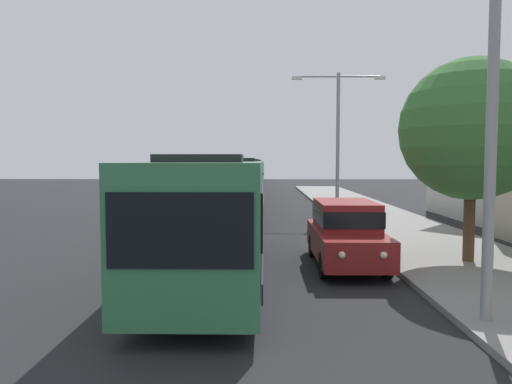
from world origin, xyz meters
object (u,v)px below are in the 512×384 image
object	(u,v)px
bus_rear	(254,171)
white_suv	(346,231)
bus_middle	(247,179)
streetlamp_mid	(338,128)
box_truck_oncoming	(233,170)
bus_second_in_line	(239,187)
roadside_tree	(472,130)
bus_tail_end	(256,170)
streetlamp_near	(494,42)
bus_lead	(216,212)
bus_fourth_in_line	(252,174)

from	to	relation	value
bus_rear	white_suv	distance (m)	48.62
bus_middle	streetlamp_mid	bearing A→B (deg)	-62.59
box_truck_oncoming	streetlamp_mid	distance (m)	46.41
white_suv	bus_second_in_line	bearing A→B (deg)	107.84
bus_rear	streetlamp_mid	size ratio (longest dim) A/B	1.38
white_suv	streetlamp_mid	distance (m)	13.64
white_suv	roadside_tree	distance (m)	4.66
bus_second_in_line	bus_tail_end	xyz separation A→B (m)	(0.00, 49.56, 0.00)
streetlamp_near	streetlamp_mid	xyz separation A→B (m)	(0.00, 18.24, -0.31)
bus_lead	box_truck_oncoming	world-z (taller)	bus_lead
streetlamp_near	roadside_tree	size ratio (longest dim) A/B	1.40
bus_middle	bus_fourth_in_line	size ratio (longest dim) A/B	1.07
bus_lead	box_truck_oncoming	distance (m)	59.57
box_truck_oncoming	bus_rear	bearing A→B (deg)	-71.67
roadside_tree	streetlamp_near	bearing A→B (deg)	-109.67
bus_fourth_in_line	bus_rear	size ratio (longest dim) A/B	1.07
bus_lead	bus_second_in_line	xyz separation A→B (m)	(-0.00, 12.52, -0.00)
bus_middle	streetlamp_mid	xyz separation A→B (m)	(5.40, -10.41, 3.20)
box_truck_oncoming	roadside_tree	bearing A→B (deg)	-79.71
bus_middle	bus_fourth_in_line	world-z (taller)	same
bus_lead	bus_middle	size ratio (longest dim) A/B	0.93
white_suv	roadside_tree	xyz separation A→B (m)	(3.60, 0.06, 2.95)
bus_rear	bus_tail_end	distance (m)	12.57
streetlamp_mid	bus_rear	bearing A→B (deg)	98.64
bus_rear	white_suv	bearing A→B (deg)	-85.64
bus_second_in_line	box_truck_oncoming	size ratio (longest dim) A/B	1.31
bus_tail_end	streetlamp_near	world-z (taller)	streetlamp_near
white_suv	streetlamp_near	distance (m)	6.92
streetlamp_mid	roadside_tree	size ratio (longest dim) A/B	1.32
bus_lead	bus_rear	size ratio (longest dim) A/B	1.05
bus_fourth_in_line	bus_tail_end	bearing A→B (deg)	90.00
bus_lead	bus_middle	xyz separation A→B (m)	(0.00, 24.42, 0.00)
streetlamp_near	bus_rear	bearing A→B (deg)	95.74
streetlamp_near	streetlamp_mid	world-z (taller)	streetlamp_near
bus_fourth_in_line	white_suv	distance (m)	36.33
bus_middle	bus_tail_end	size ratio (longest dim) A/B	1.08
white_suv	streetlamp_near	xyz separation A→B (m)	(1.70, -5.26, 4.17)
white_suv	box_truck_oncoming	size ratio (longest dim) A/B	0.59
bus_second_in_line	bus_fourth_in_line	distance (m)	24.64
bus_middle	white_suv	size ratio (longest dim) A/B	2.51
bus_lead	bus_middle	bearing A→B (deg)	90.00
streetlamp_near	roadside_tree	world-z (taller)	streetlamp_near
bus_fourth_in_line	streetlamp_mid	distance (m)	23.99
bus_lead	bus_tail_end	xyz separation A→B (m)	(-0.00, 62.09, -0.00)
bus_tail_end	bus_rear	bearing A→B (deg)	-90.00
bus_middle	bus_lead	bearing A→B (deg)	-90.00
bus_second_in_line	bus_rear	distance (m)	36.99
bus_rear	bus_lead	bearing A→B (deg)	-90.00
white_suv	box_truck_oncoming	xyz separation A→B (m)	(-7.00, 58.45, 0.68)
bus_second_in_line	bus_tail_end	size ratio (longest dim) A/B	0.96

